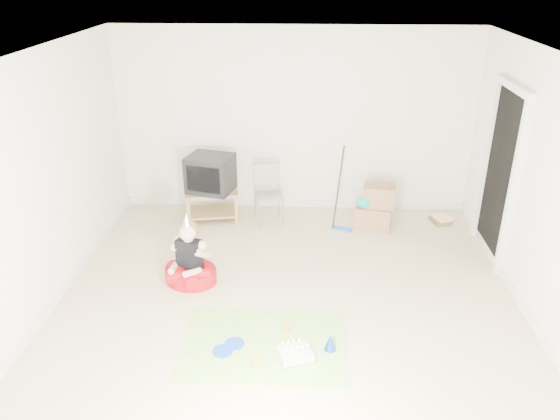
{
  "coord_description": "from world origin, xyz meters",
  "views": [
    {
      "loc": [
        0.16,
        -4.96,
        3.38
      ],
      "look_at": [
        -0.1,
        0.4,
        0.9
      ],
      "focal_mm": 35.0,
      "sensor_mm": 36.0,
      "label": 1
    }
  ],
  "objects_px": {
    "tv_stand": "(212,202)",
    "seated_woman": "(190,267)",
    "folding_chair": "(269,196)",
    "cardboard_boxes": "(375,207)",
    "crt_tv": "(210,173)",
    "birthday_cake": "(295,355)"
  },
  "relations": [
    {
      "from": "tv_stand",
      "to": "seated_woman",
      "type": "distance_m",
      "value": 1.63
    },
    {
      "from": "folding_chair",
      "to": "cardboard_boxes",
      "type": "bearing_deg",
      "value": -2.05
    },
    {
      "from": "crt_tv",
      "to": "cardboard_boxes",
      "type": "distance_m",
      "value": 2.3
    },
    {
      "from": "tv_stand",
      "to": "birthday_cake",
      "type": "bearing_deg",
      "value": -66.97
    },
    {
      "from": "tv_stand",
      "to": "folding_chair",
      "type": "distance_m",
      "value": 0.81
    },
    {
      "from": "crt_tv",
      "to": "birthday_cake",
      "type": "xyz_separation_m",
      "value": [
        1.24,
        -2.91,
        -0.66
      ]
    },
    {
      "from": "crt_tv",
      "to": "folding_chair",
      "type": "relative_size",
      "value": 0.71
    },
    {
      "from": "cardboard_boxes",
      "to": "birthday_cake",
      "type": "relative_size",
      "value": 1.67
    },
    {
      "from": "tv_stand",
      "to": "birthday_cake",
      "type": "distance_m",
      "value": 3.17
    },
    {
      "from": "birthday_cake",
      "to": "folding_chair",
      "type": "bearing_deg",
      "value": 98.64
    },
    {
      "from": "crt_tv",
      "to": "seated_woman",
      "type": "bearing_deg",
      "value": -75.2
    },
    {
      "from": "folding_chair",
      "to": "cardboard_boxes",
      "type": "distance_m",
      "value": 1.47
    },
    {
      "from": "seated_woman",
      "to": "birthday_cake",
      "type": "xyz_separation_m",
      "value": [
        1.23,
        -1.28,
        -0.15
      ]
    },
    {
      "from": "tv_stand",
      "to": "birthday_cake",
      "type": "relative_size",
      "value": 2.16
    },
    {
      "from": "seated_woman",
      "to": "birthday_cake",
      "type": "distance_m",
      "value": 1.78
    },
    {
      "from": "tv_stand",
      "to": "folding_chair",
      "type": "relative_size",
      "value": 0.95
    },
    {
      "from": "birthday_cake",
      "to": "seated_woman",
      "type": "bearing_deg",
      "value": 133.68
    },
    {
      "from": "crt_tv",
      "to": "seated_woman",
      "type": "distance_m",
      "value": 1.7
    },
    {
      "from": "cardboard_boxes",
      "to": "seated_woman",
      "type": "height_order",
      "value": "seated_woman"
    },
    {
      "from": "folding_chair",
      "to": "birthday_cake",
      "type": "bearing_deg",
      "value": -81.36
    },
    {
      "from": "folding_chair",
      "to": "tv_stand",
      "type": "bearing_deg",
      "value": 176.8
    },
    {
      "from": "folding_chair",
      "to": "seated_woman",
      "type": "height_order",
      "value": "seated_woman"
    }
  ]
}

